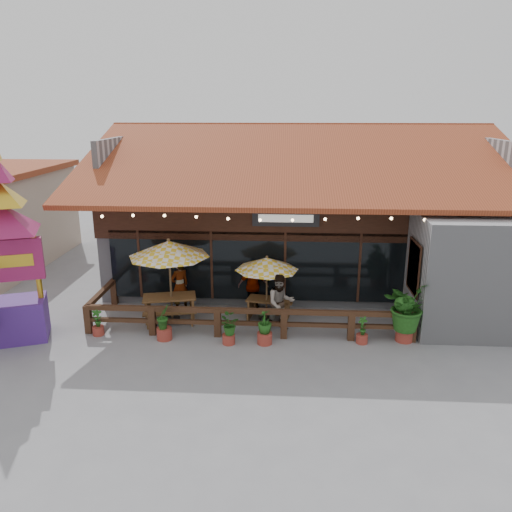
# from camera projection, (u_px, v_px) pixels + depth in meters

# --- Properties ---
(ground) EXTENTS (100.00, 100.00, 0.00)m
(ground) POSITION_uv_depth(u_px,v_px,m) (300.00, 331.00, 15.50)
(ground) COLOR gray
(ground) RESTS_ON ground
(restaurant_building) EXTENTS (15.50, 14.73, 6.09)m
(restaurant_building) POSITION_uv_depth(u_px,v_px,m) (304.00, 217.00, 21.19)
(restaurant_building) COLOR #9F9FA4
(restaurant_building) RESTS_ON ground
(patio_railing) EXTENTS (10.00, 2.60, 0.92)m
(patio_railing) POSITION_uv_depth(u_px,v_px,m) (227.00, 315.00, 15.21)
(patio_railing) COLOR #422617
(patio_railing) RESTS_ON ground
(umbrella_left) EXTENTS (2.63, 2.63, 2.76)m
(umbrella_left) POSITION_uv_depth(u_px,v_px,m) (169.00, 249.00, 15.69)
(umbrella_left) COLOR brown
(umbrella_left) RESTS_ON ground
(umbrella_right) EXTENTS (2.30, 2.30, 2.19)m
(umbrella_right) POSITION_uv_depth(u_px,v_px,m) (267.00, 264.00, 15.84)
(umbrella_right) COLOR brown
(umbrella_right) RESTS_ON ground
(picnic_table_left) EXTENTS (1.96, 1.79, 0.81)m
(picnic_table_left) POSITION_uv_depth(u_px,v_px,m) (170.00, 304.00, 16.23)
(picnic_table_left) COLOR brown
(picnic_table_left) RESTS_ON ground
(picnic_table_right) EXTENTS (1.60, 1.45, 0.68)m
(picnic_table_right) POSITION_uv_depth(u_px,v_px,m) (269.00, 305.00, 16.36)
(picnic_table_right) COLOR brown
(picnic_table_right) RESTS_ON ground
(thai_sign_tower) EXTENTS (3.18, 3.18, 6.67)m
(thai_sign_tower) POSITION_uv_depth(u_px,v_px,m) (4.00, 224.00, 14.03)
(thai_sign_tower) COLOR #492280
(thai_sign_tower) RESTS_ON ground
(tropical_plant) EXTENTS (1.80, 1.83, 1.91)m
(tropical_plant) POSITION_uv_depth(u_px,v_px,m) (407.00, 307.00, 14.56)
(tropical_plant) COLOR maroon
(tropical_plant) RESTS_ON ground
(diner_a) EXTENTS (0.79, 0.78, 1.84)m
(diner_a) POSITION_uv_depth(u_px,v_px,m) (180.00, 286.00, 16.77)
(diner_a) COLOR #3D1F13
(diner_a) RESTS_ON ground
(diner_b) EXTENTS (1.03, 0.90, 1.81)m
(diner_b) POSITION_uv_depth(u_px,v_px,m) (281.00, 303.00, 15.36)
(diner_b) COLOR #3D1F13
(diner_b) RESTS_ON ground
(diner_c) EXTENTS (1.05, 0.48, 1.76)m
(diner_c) POSITION_uv_depth(u_px,v_px,m) (253.00, 286.00, 16.90)
(diner_c) COLOR #3D1F13
(diner_c) RESTS_ON ground
(planter_a) EXTENTS (0.35, 0.35, 0.85)m
(planter_a) POSITION_uv_depth(u_px,v_px,m) (98.00, 324.00, 15.16)
(planter_a) COLOR maroon
(planter_a) RESTS_ON ground
(planter_b) EXTENTS (0.50, 0.53, 1.12)m
(planter_b) POSITION_uv_depth(u_px,v_px,m) (164.00, 324.00, 14.83)
(planter_b) COLOR maroon
(planter_b) RESTS_ON ground
(planter_c) EXTENTS (0.71, 0.67, 0.92)m
(planter_c) POSITION_uv_depth(u_px,v_px,m) (229.00, 328.00, 14.54)
(planter_c) COLOR maroon
(planter_c) RESTS_ON ground
(planter_d) EXTENTS (0.57, 0.57, 1.08)m
(planter_d) POSITION_uv_depth(u_px,v_px,m) (265.00, 327.00, 14.54)
(planter_d) COLOR maroon
(planter_d) RESTS_ON ground
(planter_e) EXTENTS (0.35, 0.35, 0.83)m
(planter_e) POSITION_uv_depth(u_px,v_px,m) (362.00, 332.00, 14.62)
(planter_e) COLOR maroon
(planter_e) RESTS_ON ground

